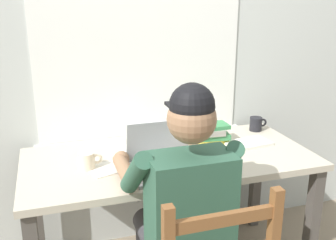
{
  "coord_description": "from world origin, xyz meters",
  "views": [
    {
      "loc": [
        -0.59,
        -1.86,
        1.55
      ],
      "look_at": [
        -0.02,
        -0.05,
        0.95
      ],
      "focal_mm": 42.35,
      "sensor_mm": 36.0,
      "label": 1
    }
  ],
  "objects_px": {
    "coffee_mug_white": "(87,161)",
    "seated_person": "(181,205)",
    "computer_mouse": "(222,165)",
    "coffee_mug_dark": "(256,124)",
    "book_stack_main": "(211,133)",
    "desk": "(170,172)",
    "laptop": "(164,159)"
  },
  "relations": [
    {
      "from": "coffee_mug_white",
      "to": "seated_person",
      "type": "bearing_deg",
      "value": -48.46
    },
    {
      "from": "computer_mouse",
      "to": "coffee_mug_white",
      "type": "relative_size",
      "value": 0.84
    },
    {
      "from": "coffee_mug_white",
      "to": "coffee_mug_dark",
      "type": "relative_size",
      "value": 1.04
    },
    {
      "from": "seated_person",
      "to": "computer_mouse",
      "type": "xyz_separation_m",
      "value": [
        0.29,
        0.21,
        0.06
      ]
    },
    {
      "from": "book_stack_main",
      "to": "coffee_mug_dark",
      "type": "bearing_deg",
      "value": 17.61
    },
    {
      "from": "computer_mouse",
      "to": "coffee_mug_white",
      "type": "distance_m",
      "value": 0.67
    },
    {
      "from": "desk",
      "to": "laptop",
      "type": "distance_m",
      "value": 0.23
    },
    {
      "from": "coffee_mug_dark",
      "to": "laptop",
      "type": "bearing_deg",
      "value": -151.92
    },
    {
      "from": "computer_mouse",
      "to": "coffee_mug_dark",
      "type": "relative_size",
      "value": 0.87
    },
    {
      "from": "seated_person",
      "to": "coffee_mug_white",
      "type": "relative_size",
      "value": 10.45
    },
    {
      "from": "computer_mouse",
      "to": "book_stack_main",
      "type": "distance_m",
      "value": 0.35
    },
    {
      "from": "computer_mouse",
      "to": "coffee_mug_dark",
      "type": "xyz_separation_m",
      "value": [
        0.44,
        0.45,
        0.03
      ]
    },
    {
      "from": "laptop",
      "to": "coffee_mug_dark",
      "type": "height_order",
      "value": "laptop"
    },
    {
      "from": "desk",
      "to": "coffee_mug_dark",
      "type": "distance_m",
      "value": 0.7
    },
    {
      "from": "book_stack_main",
      "to": "laptop",
      "type": "bearing_deg",
      "value": -143.5
    },
    {
      "from": "desk",
      "to": "seated_person",
      "type": "relative_size",
      "value": 1.23
    },
    {
      "from": "desk",
      "to": "coffee_mug_dark",
      "type": "height_order",
      "value": "coffee_mug_dark"
    },
    {
      "from": "seated_person",
      "to": "coffee_mug_dark",
      "type": "height_order",
      "value": "seated_person"
    },
    {
      "from": "laptop",
      "to": "coffee_mug_dark",
      "type": "bearing_deg",
      "value": 28.08
    },
    {
      "from": "book_stack_main",
      "to": "desk",
      "type": "bearing_deg",
      "value": -157.33
    },
    {
      "from": "desk",
      "to": "laptop",
      "type": "relative_size",
      "value": 4.63
    },
    {
      "from": "coffee_mug_white",
      "to": "book_stack_main",
      "type": "bearing_deg",
      "value": 11.81
    },
    {
      "from": "seated_person",
      "to": "coffee_mug_white",
      "type": "distance_m",
      "value": 0.54
    },
    {
      "from": "laptop",
      "to": "coffee_mug_dark",
      "type": "xyz_separation_m",
      "value": [
        0.73,
        0.39,
        -0.01
      ]
    },
    {
      "from": "coffee_mug_dark",
      "to": "seated_person",
      "type": "bearing_deg",
      "value": -137.76
    },
    {
      "from": "laptop",
      "to": "computer_mouse",
      "type": "bearing_deg",
      "value": -13.25
    },
    {
      "from": "computer_mouse",
      "to": "book_stack_main",
      "type": "xyz_separation_m",
      "value": [
        0.09,
        0.34,
        0.04
      ]
    },
    {
      "from": "seated_person",
      "to": "coffee_mug_white",
      "type": "bearing_deg",
      "value": 131.54
    },
    {
      "from": "coffee_mug_dark",
      "to": "book_stack_main",
      "type": "bearing_deg",
      "value": -162.39
    },
    {
      "from": "laptop",
      "to": "seated_person",
      "type": "bearing_deg",
      "value": -90.85
    },
    {
      "from": "desk",
      "to": "coffee_mug_dark",
      "type": "bearing_deg",
      "value": 19.94
    },
    {
      "from": "desk",
      "to": "computer_mouse",
      "type": "relative_size",
      "value": 15.28
    }
  ]
}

